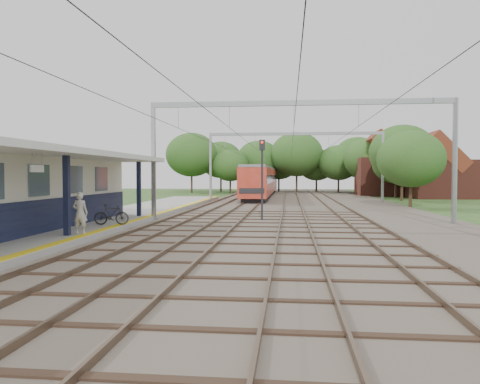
{
  "coord_description": "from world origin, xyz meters",
  "views": [
    {
      "loc": [
        2.96,
        -11.82,
        2.78
      ],
      "look_at": [
        -0.41,
        19.98,
        1.6
      ],
      "focal_mm": 35.0,
      "sensor_mm": 36.0,
      "label": 1
    }
  ],
  "objects": [
    {
      "name": "house_far",
      "position": [
        16.0,
        52.0,
        3.23
      ],
      "size": [
        8.0,
        6.12,
        8.66
      ],
      "color": "brown",
      "rests_on": "ground"
    },
    {
      "name": "house_near",
      "position": [
        21.0,
        46.0,
        2.99
      ],
      "size": [
        7.0,
        6.12,
        7.89
      ],
      "color": "brown",
      "rests_on": "ground"
    },
    {
      "name": "ballast_bed",
      "position": [
        4.0,
        30.0,
        0.05
      ],
      "size": [
        18.0,
        90.0,
        0.1
      ],
      "primitive_type": "cube",
      "color": "#473D33",
      "rests_on": "ground"
    },
    {
      "name": "catenary_system",
      "position": [
        3.39,
        25.28,
        5.51
      ],
      "size": [
        17.22,
        88.0,
        7.0
      ],
      "color": "gray",
      "rests_on": "ground"
    },
    {
      "name": "train",
      "position": [
        -0.5,
        48.32,
        2.04
      ],
      "size": [
        2.77,
        34.54,
        3.65
      ],
      "color": "black",
      "rests_on": "ballast_bed"
    },
    {
      "name": "person",
      "position": [
        -5.6,
        6.54,
        1.21
      ],
      "size": [
        0.65,
        0.44,
        1.72
      ],
      "primitive_type": "imported",
      "rotation": [
        0.0,
        0.0,
        3.19
      ],
      "color": "silver",
      "rests_on": "platform"
    },
    {
      "name": "signal_post",
      "position": [
        1.35,
        15.76,
        3.17
      ],
      "size": [
        0.36,
        0.3,
        4.84
      ],
      "rotation": [
        0.0,
        0.0,
        0.14
      ],
      "color": "black",
      "rests_on": "ground"
    },
    {
      "name": "tree_band",
      "position": [
        3.84,
        57.12,
        4.92
      ],
      "size": [
        31.72,
        30.88,
        8.82
      ],
      "color": "#382619",
      "rests_on": "ground"
    },
    {
      "name": "bicycle",
      "position": [
        -5.6,
        9.93,
        0.85
      ],
      "size": [
        1.71,
        0.7,
        1.0
      ],
      "primitive_type": "imported",
      "rotation": [
        0.0,
        0.0,
        1.71
      ],
      "color": "black",
      "rests_on": "platform"
    },
    {
      "name": "ground",
      "position": [
        0.0,
        0.0,
        0.0
      ],
      "size": [
        160.0,
        160.0,
        0.0
      ],
      "primitive_type": "plane",
      "color": "#2D4C1E",
      "rests_on": "ground"
    },
    {
      "name": "platform",
      "position": [
        -7.5,
        14.0,
        0.17
      ],
      "size": [
        5.0,
        52.0,
        0.35
      ],
      "primitive_type": "cube",
      "color": "gray",
      "rests_on": "ground"
    },
    {
      "name": "rail_tracks",
      "position": [
        1.5,
        30.0,
        0.18
      ],
      "size": [
        11.8,
        88.0,
        0.15
      ],
      "color": "brown",
      "rests_on": "ballast_bed"
    },
    {
      "name": "station_building",
      "position": [
        -8.88,
        7.0,
        2.04
      ],
      "size": [
        3.41,
        18.0,
        3.4
      ],
      "color": "beige",
      "rests_on": "platform"
    },
    {
      "name": "yellow_stripe",
      "position": [
        -5.25,
        14.0,
        0.35
      ],
      "size": [
        0.45,
        52.0,
        0.01
      ],
      "primitive_type": "cube",
      "color": "yellow",
      "rests_on": "platform"
    },
    {
      "name": "canopy",
      "position": [
        -7.77,
        6.0,
        3.64
      ],
      "size": [
        6.4,
        20.0,
        3.44
      ],
      "color": "black",
      "rests_on": "platform"
    }
  ]
}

